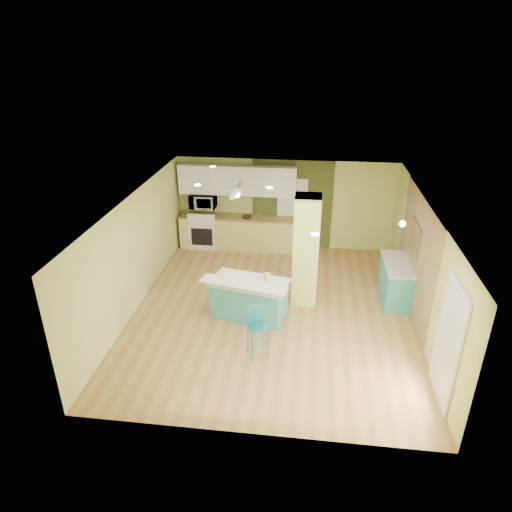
# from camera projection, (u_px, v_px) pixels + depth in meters

# --- Properties ---
(floor) EXTENTS (6.00, 7.00, 0.01)m
(floor) POSITION_uv_depth(u_px,v_px,m) (273.00, 310.00, 10.05)
(floor) COLOR #A76C3A
(floor) RESTS_ON ground
(ceiling) EXTENTS (6.00, 7.00, 0.01)m
(ceiling) POSITION_uv_depth(u_px,v_px,m) (275.00, 202.00, 8.96)
(ceiling) COLOR white
(ceiling) RESTS_ON wall_back
(wall_back) EXTENTS (6.00, 0.01, 2.50)m
(wall_back) POSITION_uv_depth(u_px,v_px,m) (285.00, 204.00, 12.64)
(wall_back) COLOR #BFC86B
(wall_back) RESTS_ON floor
(wall_front) EXTENTS (6.00, 0.01, 2.50)m
(wall_front) POSITION_uv_depth(u_px,v_px,m) (252.00, 368.00, 6.37)
(wall_front) COLOR #BFC86B
(wall_front) RESTS_ON floor
(wall_left) EXTENTS (0.01, 7.00, 2.50)m
(wall_left) POSITION_uv_depth(u_px,v_px,m) (135.00, 252.00, 9.84)
(wall_left) COLOR #BFC86B
(wall_left) RESTS_ON floor
(wall_right) EXTENTS (0.01, 7.00, 2.50)m
(wall_right) POSITION_uv_depth(u_px,v_px,m) (422.00, 267.00, 9.17)
(wall_right) COLOR #BFC86B
(wall_right) RESTS_ON floor
(wood_panel) EXTENTS (0.02, 3.40, 2.50)m
(wood_panel) POSITION_uv_depth(u_px,v_px,m) (416.00, 255.00, 9.71)
(wood_panel) COLOR olive
(wood_panel) RESTS_ON floor
(olive_accent) EXTENTS (2.20, 0.02, 2.50)m
(olive_accent) POSITION_uv_depth(u_px,v_px,m) (292.00, 205.00, 12.60)
(olive_accent) COLOR #414D1F
(olive_accent) RESTS_ON floor
(interior_door) EXTENTS (0.82, 0.05, 2.00)m
(interior_door) POSITION_uv_depth(u_px,v_px,m) (292.00, 214.00, 12.69)
(interior_door) COLOR white
(interior_door) RESTS_ON floor
(french_door) EXTENTS (0.04, 1.08, 2.10)m
(french_door) POSITION_uv_depth(u_px,v_px,m) (448.00, 344.00, 7.20)
(french_door) COLOR white
(french_door) RESTS_ON floor
(column) EXTENTS (0.55, 0.55, 2.50)m
(column) POSITION_uv_depth(u_px,v_px,m) (306.00, 251.00, 9.88)
(column) COLOR #BFC85C
(column) RESTS_ON floor
(kitchen_run) EXTENTS (3.25, 0.63, 0.94)m
(kitchen_run) POSITION_uv_depth(u_px,v_px,m) (237.00, 232.00, 12.85)
(kitchen_run) COLOR #D1C86D
(kitchen_run) RESTS_ON floor
(stove) EXTENTS (0.76, 0.66, 1.08)m
(stove) POSITION_uv_depth(u_px,v_px,m) (204.00, 231.00, 12.95)
(stove) COLOR silver
(stove) RESTS_ON floor
(upper_cabinets) EXTENTS (3.20, 0.34, 0.80)m
(upper_cabinets) POSITION_uv_depth(u_px,v_px,m) (237.00, 180.00, 12.32)
(upper_cabinets) COLOR white
(upper_cabinets) RESTS_ON wall_back
(microwave) EXTENTS (0.70, 0.48, 0.39)m
(microwave) POSITION_uv_depth(u_px,v_px,m) (203.00, 201.00, 12.57)
(microwave) COLOR silver
(microwave) RESTS_ON wall_back
(ceiling_fan) EXTENTS (1.41, 1.41, 0.61)m
(ceiling_fan) POSITION_uv_depth(u_px,v_px,m) (237.00, 190.00, 11.06)
(ceiling_fan) COLOR silver
(ceiling_fan) RESTS_ON ceiling
(pendant_lamp) EXTENTS (0.14, 0.14, 0.69)m
(pendant_lamp) POSITION_uv_depth(u_px,v_px,m) (403.00, 224.00, 9.61)
(pendant_lamp) COLOR silver
(pendant_lamp) RESTS_ON ceiling
(wall_decor) EXTENTS (0.03, 0.90, 0.70)m
(wall_decor) POSITION_uv_depth(u_px,v_px,m) (415.00, 238.00, 9.76)
(wall_decor) COLOR brown
(wall_decor) RESTS_ON wood_panel
(peninsula) EXTENTS (1.86, 1.29, 0.96)m
(peninsula) POSITION_uv_depth(u_px,v_px,m) (249.00, 298.00, 9.65)
(peninsula) COLOR teal
(peninsula) RESTS_ON floor
(bar_stool) EXTENTS (0.45, 0.45, 1.03)m
(bar_stool) POSITION_uv_depth(u_px,v_px,m) (256.00, 323.00, 8.37)
(bar_stool) COLOR #1B777C
(bar_stool) RESTS_ON floor
(side_counter) EXTENTS (0.60, 1.41, 0.91)m
(side_counter) POSITION_uv_depth(u_px,v_px,m) (395.00, 281.00, 10.30)
(side_counter) COLOR teal
(side_counter) RESTS_ON floor
(fruit_bowl) EXTENTS (0.31, 0.31, 0.06)m
(fruit_bowl) POSITION_uv_depth(u_px,v_px,m) (247.00, 217.00, 12.54)
(fruit_bowl) COLOR #392517
(fruit_bowl) RESTS_ON kitchen_run
(canister) EXTENTS (0.14, 0.14, 0.16)m
(canister) POSITION_uv_depth(u_px,v_px,m) (268.00, 277.00, 9.51)
(canister) COLOR yellow
(canister) RESTS_ON peninsula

